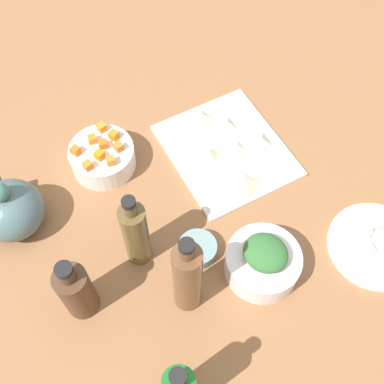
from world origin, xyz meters
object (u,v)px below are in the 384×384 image
teapot (11,209)px  bottle_2 (76,291)px  bottle_0 (187,278)px  bottle_1 (136,234)px  bowl_carrots (103,157)px  plate_tofu (375,246)px  cutting_board (227,150)px  bowl_greens (262,263)px  bowl_small_side (198,249)px

teapot → bottle_2: bearing=-168.7°
bottle_0 → bottle_1: 14.00cm
bowl_carrots → bottle_0: bottle_0 is taller
plate_tofu → bottle_0: bottle_0 is taller
plate_tofu → bottle_1: size_ratio=0.91×
bottle_0 → cutting_board: bearing=-44.5°
teapot → bowl_greens: bearing=-132.3°
plate_tofu → bottle_2: (19.80, 58.23, 7.07)cm
plate_tofu → bottle_1: (23.79, 43.66, 8.94)cm
bowl_small_side → bottle_1: bottle_1 is taller
bowl_carrots → bottle_1: (-24.49, 3.26, 6.57)cm
bowl_carrots → bottle_2: (-28.47, 17.83, 4.70)cm
bowl_small_side → bottle_0: 13.93cm
cutting_board → bowl_carrots: bowl_carrots is taller
plate_tofu → bowl_carrots: bowl_carrots is taller
cutting_board → teapot: teapot is taller
bottle_0 → bottle_1: bottle_0 is taller
plate_tofu → bowl_carrots: bearing=39.9°
bowl_greens → bowl_small_side: bowl_greens is taller
bottle_0 → bottle_2: size_ratio=1.36×
cutting_board → bottle_2: size_ratio=1.60×
bowl_greens → bottle_2: (11.70, 34.43, 4.47)cm
bowl_carrots → cutting_board: bearing=-112.9°
bowl_small_side → plate_tofu: bearing=-118.6°
bowl_small_side → teapot: (25.80, 30.00, 4.27)cm
bottle_0 → plate_tofu: bearing=-104.7°
bottle_2 → cutting_board: bearing=-68.9°
cutting_board → teapot: bearing=82.1°
teapot → bottle_1: bottle_1 is taller
bowl_carrots → teapot: bearing=101.1°
bowl_carrots → bowl_greens: bearing=-157.5°
plate_tofu → bowl_small_side: bearing=61.4°
bowl_greens → teapot: size_ratio=0.97×
bowl_small_side → bottle_2: 25.98cm
cutting_board → plate_tofu: size_ratio=1.47×
bowl_carrots → bottle_1: size_ratio=0.66×
bottle_2 → teapot: bearing=11.3°
bowl_carrots → bottle_0: (-37.86, -0.59, 8.08)cm
plate_tofu → teapot: teapot is taller
bowl_greens → teapot: (35.71, 39.24, 2.62)cm
teapot → bottle_2: bottle_2 is taller
bowl_small_side → bottle_1: 14.49cm
plate_tofu → bottle_1: bearing=61.4°
cutting_board → bottle_0: bearing=135.5°
cutting_board → bowl_small_side: (-18.97, 19.33, 1.05)cm
cutting_board → bottle_1: 33.94cm
teapot → plate_tofu: bearing=-124.8°
bottle_1 → teapot: bearing=44.1°
cutting_board → bowl_greens: bearing=160.7°
bottle_0 → bowl_carrots: bearing=0.9°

